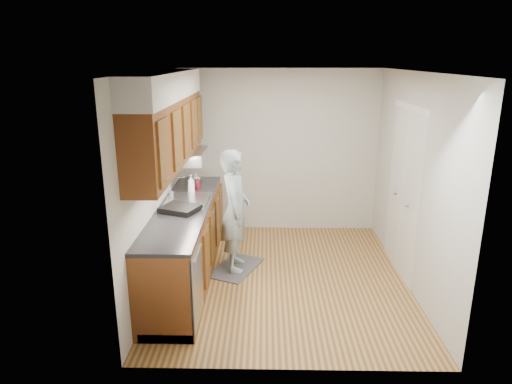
% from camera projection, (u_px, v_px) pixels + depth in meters
% --- Properties ---
extents(floor, '(3.50, 3.50, 0.00)m').
position_uv_depth(floor, '(283.00, 278.00, 5.71)').
color(floor, '#A27A3D').
rests_on(floor, ground).
extents(ceiling, '(3.50, 3.50, 0.00)m').
position_uv_depth(ceiling, '(287.00, 72.00, 5.00)').
color(ceiling, white).
rests_on(ceiling, wall_left).
extents(wall_left, '(0.02, 3.50, 2.50)m').
position_uv_depth(wall_left, '(158.00, 181.00, 5.38)').
color(wall_left, '#B6B5AB').
rests_on(wall_left, floor).
extents(wall_right, '(0.02, 3.50, 2.50)m').
position_uv_depth(wall_right, '(413.00, 182.00, 5.32)').
color(wall_right, '#B6B5AB').
rests_on(wall_right, floor).
extents(wall_back, '(3.00, 0.02, 2.50)m').
position_uv_depth(wall_back, '(280.00, 152.00, 7.03)').
color(wall_back, '#B6B5AB').
rests_on(wall_back, floor).
extents(counter, '(0.64, 2.80, 1.30)m').
position_uv_depth(counter, '(186.00, 241.00, 5.59)').
color(counter, brown).
rests_on(counter, floor).
extents(upper_cabinets, '(0.47, 2.80, 1.21)m').
position_uv_depth(upper_cabinets, '(169.00, 121.00, 5.22)').
color(upper_cabinets, brown).
rests_on(upper_cabinets, wall_left).
extents(closet_door, '(0.02, 1.22, 2.05)m').
position_uv_depth(closet_door, '(403.00, 193.00, 5.68)').
color(closet_door, white).
rests_on(closet_door, wall_right).
extents(floor_mat, '(0.75, 0.93, 0.02)m').
position_uv_depth(floor_mat, '(236.00, 268.00, 5.96)').
color(floor_mat, '#565658').
rests_on(floor_mat, floor).
extents(person, '(0.44, 0.64, 1.77)m').
position_uv_depth(person, '(235.00, 203.00, 5.71)').
color(person, '#8CA5AA').
rests_on(person, floor_mat).
extents(soap_bottle_a, '(0.11, 0.11, 0.25)m').
position_uv_depth(soap_bottle_a, '(191.00, 184.00, 5.95)').
color(soap_bottle_a, white).
rests_on(soap_bottle_a, counter).
extents(soap_bottle_b, '(0.12, 0.12, 0.18)m').
position_uv_depth(soap_bottle_b, '(196.00, 179.00, 6.29)').
color(soap_bottle_b, white).
rests_on(soap_bottle_b, counter).
extents(soda_can, '(0.09, 0.09, 0.13)m').
position_uv_depth(soda_can, '(198.00, 184.00, 6.15)').
color(soda_can, '#B61F34').
rests_on(soda_can, counter).
extents(dish_rack, '(0.50, 0.47, 0.06)m').
position_uv_depth(dish_rack, '(180.00, 209.00, 5.26)').
color(dish_rack, black).
rests_on(dish_rack, counter).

